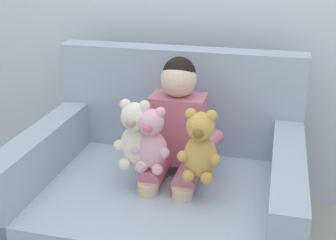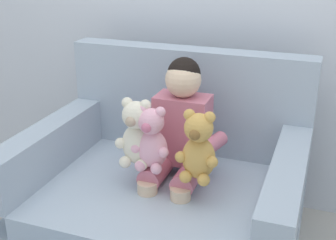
% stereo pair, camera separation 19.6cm
% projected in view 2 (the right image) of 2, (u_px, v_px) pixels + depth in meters
% --- Properties ---
extents(armchair, '(1.30, 1.00, 0.97)m').
position_uv_depth(armchair, '(165.00, 197.00, 2.23)').
color(armchair, '#9EADBC').
rests_on(armchair, ground).
extents(seated_child, '(0.45, 0.39, 0.82)m').
position_uv_depth(seated_child, '(178.00, 137.00, 2.13)').
color(seated_child, '#C66B7F').
rests_on(seated_child, armchair).
extents(plush_honey, '(0.19, 0.15, 0.32)m').
position_uv_depth(plush_honey, '(198.00, 148.00, 1.91)').
color(plush_honey, gold).
rests_on(plush_honey, armchair).
extents(plush_pink, '(0.18, 0.15, 0.30)m').
position_uv_depth(plush_pink, '(152.00, 140.00, 2.01)').
color(plush_pink, '#EAA8BC').
rests_on(plush_pink, armchair).
extents(plush_cream, '(0.19, 0.16, 0.32)m').
position_uv_depth(plush_cream, '(137.00, 135.00, 2.04)').
color(plush_cream, silver).
rests_on(plush_cream, armchair).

